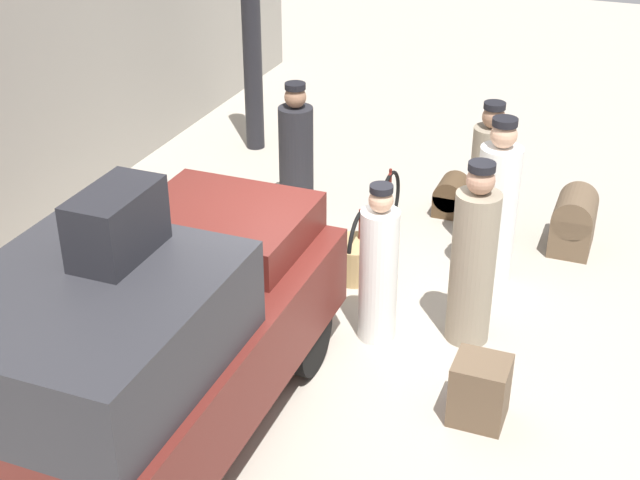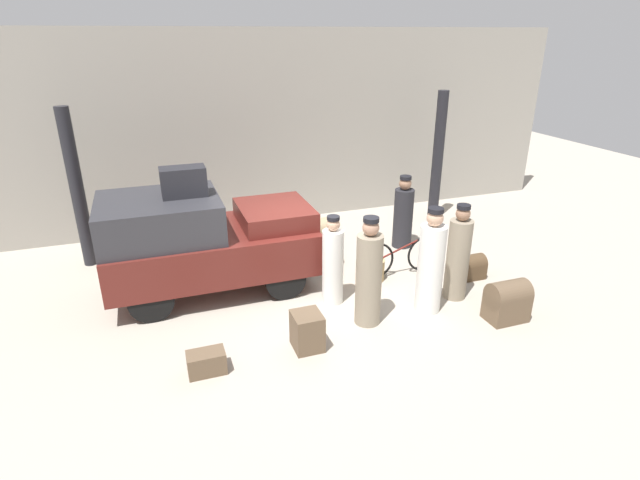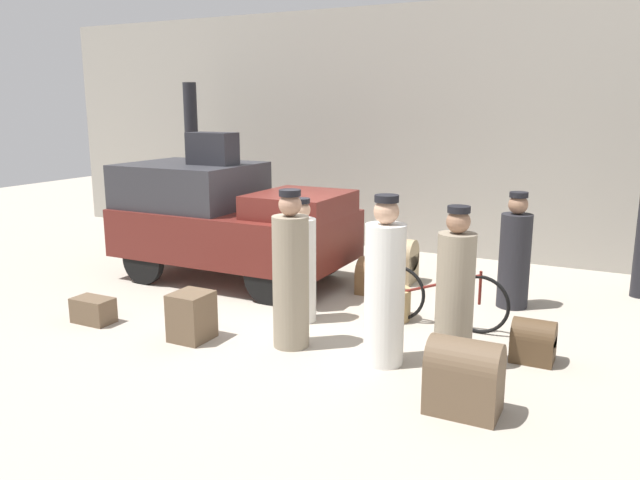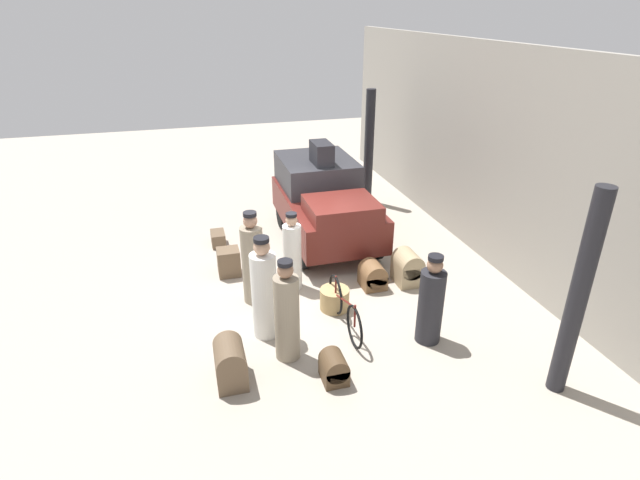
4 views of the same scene
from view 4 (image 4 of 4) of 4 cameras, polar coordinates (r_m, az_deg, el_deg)
ground_plane at (r=10.37m, az=-1.36°, el=-4.42°), size 30.00×30.00×0.00m
station_building_facade at (r=11.13m, az=19.55°, el=8.80°), size 16.00×0.15×4.50m
canopy_pillar_left at (r=14.00m, az=5.61°, el=10.44°), size 0.26×0.26×3.15m
canopy_pillar_right at (r=7.63m, az=27.41°, el=-5.76°), size 0.26×0.26×3.15m
truck at (r=11.71m, az=0.48°, el=4.54°), size 3.64×1.86×1.81m
bicycle at (r=8.71m, az=2.83°, el=-7.91°), size 1.78×0.04×0.78m
wicker_basket at (r=9.31m, az=1.68°, el=-6.75°), size 0.55×0.55×0.41m
porter_with_bicycle at (r=7.84m, az=-3.81°, el=-8.50°), size 0.40×0.40×1.73m
porter_standing_middle at (r=8.42m, az=12.55°, el=-7.07°), size 0.42×0.42×1.59m
porter_lifting_near_truck at (r=8.36m, az=-6.40°, el=-5.92°), size 0.43×0.43×1.83m
conductor_in_dark_uniform at (r=9.33m, az=-7.69°, el=-2.47°), size 0.42×0.42×1.82m
porter_carrying_trunk at (r=9.76m, az=-3.19°, el=-1.64°), size 0.36×0.36×1.59m
trunk_wicker_pale at (r=7.72m, az=-10.22°, el=-13.57°), size 0.65×0.45×0.70m
suitcase_tan_flat at (r=7.71m, az=1.61°, el=-14.41°), size 0.45×0.37×0.47m
trunk_barrel_dark at (r=10.03m, az=6.04°, el=-4.08°), size 0.52×0.46×0.53m
trunk_umber_medium at (r=11.96m, az=-11.56°, el=0.16°), size 0.52×0.31×0.32m
trunk_large_brown at (r=10.23m, az=9.98°, el=-3.11°), size 0.59×0.49×0.69m
suitcase_small_leather at (r=10.57m, az=-10.38°, el=-2.50°), size 0.43×0.46×0.57m
trunk_on_truck_roof at (r=11.58m, az=0.19°, el=9.89°), size 0.74×0.41×0.50m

